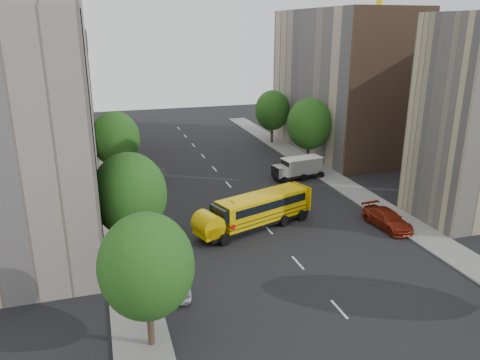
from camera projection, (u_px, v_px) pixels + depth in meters
name	position (u px, v px, depth m)	size (l,w,h in m)	color
ground	(260.00, 220.00, 40.36)	(120.00, 120.00, 0.00)	black
sidewalk_left	(120.00, 214.00, 41.64)	(3.00, 80.00, 0.12)	slate
sidewalk_right	(349.00, 188.00, 48.10)	(3.00, 80.00, 0.12)	slate
lane_markings	(228.00, 185.00, 49.43)	(0.15, 64.00, 0.01)	silver
building_left_cream	(26.00, 104.00, 37.61)	(10.00, 26.00, 20.00)	#BDAF98
building_left_redbrick	(51.00, 105.00, 58.66)	(10.00, 15.00, 13.00)	maroon
building_left_near	(9.00, 154.00, 28.55)	(10.00, 7.00, 17.00)	#BCA592
building_right_far	(340.00, 82.00, 60.74)	(10.00, 22.00, 18.00)	#BCA592
building_right_sidewall	(390.00, 93.00, 50.76)	(10.10, 0.30, 18.00)	brown
street_tree_0	(146.00, 266.00, 23.11)	(4.80, 4.80, 7.41)	#38281C
street_tree_1	(130.00, 194.00, 32.08)	(5.12, 5.12, 7.90)	#38281C
street_tree_2	(116.00, 139.00, 48.45)	(4.99, 4.99, 7.71)	#38281C
street_tree_4	(309.00, 124.00, 54.56)	(5.25, 5.25, 8.10)	#38281C
street_tree_5	(272.00, 110.00, 65.56)	(4.86, 4.86, 7.51)	#38281C
school_bus	(254.00, 210.00, 38.35)	(10.26, 5.53, 2.85)	black
safari_truck	(298.00, 168.00, 51.02)	(5.67, 2.68, 2.34)	black
parked_car_0	(176.00, 281.00, 29.36)	(1.69, 4.21, 1.44)	silver
parked_car_1	(140.00, 175.00, 50.18)	(1.45, 4.17, 1.37)	silver
parked_car_2	(134.00, 158.00, 56.71)	(2.20, 4.78, 1.33)	black
parked_car_3	(387.00, 219.00, 38.76)	(2.05, 5.04, 1.46)	maroon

